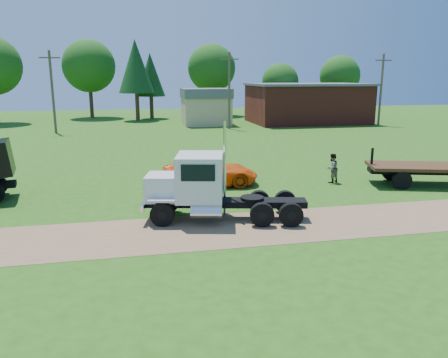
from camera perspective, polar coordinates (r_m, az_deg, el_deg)
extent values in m
plane|color=#244F11|center=(18.81, 5.79, -6.18)|extent=(140.00, 140.00, 0.00)
cube|color=brown|center=(18.81, 5.79, -6.17)|extent=(120.00, 4.20, 0.01)
cube|color=black|center=(19.47, 0.35, -3.10)|extent=(7.10, 2.41, 0.28)
cylinder|color=black|center=(18.80, -8.07, -4.59)|extent=(1.08, 0.55, 1.04)
cylinder|color=black|center=(18.80, -8.07, -4.59)|extent=(0.43, 0.42, 0.36)
cylinder|color=black|center=(20.71, -7.23, -2.88)|extent=(1.08, 0.55, 1.04)
cylinder|color=black|center=(20.71, -7.23, -2.88)|extent=(0.43, 0.42, 0.36)
cylinder|color=black|center=(18.63, 4.99, -4.67)|extent=(1.08, 0.55, 1.04)
cylinder|color=black|center=(18.63, 4.99, -4.67)|extent=(0.43, 0.42, 0.36)
cylinder|color=black|center=(20.55, 4.59, -2.94)|extent=(1.08, 0.55, 1.04)
cylinder|color=black|center=(20.55, 4.59, -2.94)|extent=(0.43, 0.42, 0.36)
cylinder|color=black|center=(18.76, 8.74, -4.65)|extent=(1.08, 0.55, 1.04)
cylinder|color=black|center=(18.76, 8.74, -4.65)|extent=(0.43, 0.42, 0.36)
cylinder|color=black|center=(20.67, 7.99, -2.93)|extent=(1.08, 0.55, 1.04)
cylinder|color=black|center=(20.67, 7.99, -2.93)|extent=(0.43, 0.42, 0.36)
cube|color=silver|center=(19.49, -7.57, -1.04)|extent=(2.01, 1.93, 1.13)
cube|color=silver|center=(19.64, -10.02, -1.16)|extent=(0.38, 1.40, 0.94)
cube|color=silver|center=(19.83, -10.08, -3.01)|extent=(0.61, 2.15, 0.28)
cube|color=silver|center=(19.22, -3.16, 0.30)|extent=(2.42, 2.64, 1.98)
cube|color=black|center=(19.22, -6.07, 1.54)|extent=(0.46, 1.85, 0.80)
cube|color=black|center=(18.02, -3.42, 0.80)|extent=(1.39, 0.34, 0.71)
cube|color=black|center=(20.24, -2.96, 2.19)|extent=(1.39, 0.34, 0.71)
cube|color=silver|center=(18.62, -8.13, -2.80)|extent=(1.20, 0.66, 0.09)
cube|color=silver|center=(20.55, -7.28, -1.24)|extent=(1.20, 0.66, 0.09)
cylinder|color=silver|center=(18.49, -2.31, -4.31)|extent=(1.41, 0.84, 0.57)
cylinder|color=silver|center=(19.63, 0.09, 1.30)|extent=(0.16, 0.16, 4.34)
cylinder|color=black|center=(19.44, 3.69, -2.49)|extent=(1.24, 1.24, 0.11)
imported|color=#EB540B|center=(25.55, -1.81, 0.90)|extent=(5.68, 2.91, 1.54)
cube|color=#32210F|center=(28.40, 26.76, 1.42)|extent=(8.80, 4.83, 0.19)
cube|color=black|center=(28.45, 26.70, 0.90)|extent=(8.38, 3.42, 0.26)
cylinder|color=black|center=(26.61, 22.23, -0.13)|extent=(1.10, 0.60, 1.05)
cylinder|color=black|center=(28.68, 20.95, 0.89)|extent=(1.10, 0.60, 1.05)
cube|color=black|center=(27.04, 18.77, 2.75)|extent=(0.16, 0.16, 1.05)
imported|color=#999999|center=(26.88, 13.92, 1.38)|extent=(1.06, 0.97, 1.77)
cube|color=maroon|center=(61.64, 10.77, 9.57)|extent=(15.00, 10.00, 5.00)
cube|color=#56565A|center=(61.54, 10.88, 12.03)|extent=(15.40, 10.40, 0.30)
cube|color=tan|center=(57.84, -2.35, 8.86)|extent=(6.00, 5.00, 3.60)
cube|color=#56565A|center=(57.70, -2.38, 11.14)|extent=(6.20, 5.40, 1.20)
cylinder|color=#493C29|center=(52.62, -21.49, 10.48)|extent=(0.28, 0.28, 9.00)
cube|color=#493C29|center=(52.62, -21.84, 14.50)|extent=(2.20, 0.14, 0.14)
cylinder|color=#493C29|center=(53.16, 0.69, 11.40)|extent=(0.28, 0.28, 9.00)
cube|color=#493C29|center=(53.17, 0.70, 15.39)|extent=(2.20, 0.14, 0.14)
cylinder|color=#493C29|center=(60.69, 19.82, 10.87)|extent=(0.28, 0.28, 9.00)
cube|color=#493C29|center=(60.70, 20.10, 14.35)|extent=(2.20, 0.14, 0.14)
cylinder|color=#382017|center=(71.00, -16.93, 9.36)|extent=(0.56, 0.56, 4.17)
sphere|color=#174812|center=(70.90, -17.24, 13.92)|extent=(7.86, 7.86, 7.86)
cylinder|color=#382017|center=(67.34, -9.44, 9.23)|extent=(0.56, 0.56, 3.38)
cone|color=black|center=(67.18, -9.59, 13.29)|extent=(4.24, 4.24, 6.27)
cylinder|color=#382017|center=(72.05, -1.60, 9.92)|extent=(0.56, 0.56, 4.04)
sphere|color=#174812|center=(71.94, -1.63, 14.28)|extent=(7.62, 7.62, 7.62)
cylinder|color=#382017|center=(69.07, 7.25, 9.21)|extent=(0.56, 0.56, 2.94)
sphere|color=#174812|center=(68.91, 7.35, 12.52)|extent=(5.54, 5.54, 5.54)
cylinder|color=#382017|center=(74.29, 14.68, 9.35)|extent=(0.56, 0.56, 3.39)
sphere|color=#174812|center=(74.15, 14.89, 12.89)|extent=(6.39, 6.39, 6.39)
cylinder|color=#382017|center=(64.65, -11.24, 9.26)|extent=(0.56, 0.56, 3.97)
cone|color=black|center=(64.53, -11.47, 14.23)|extent=(4.99, 4.99, 7.37)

